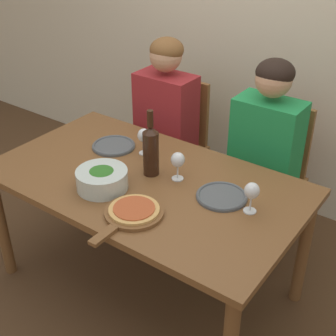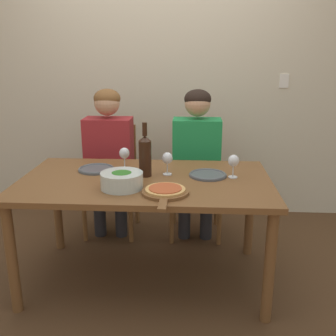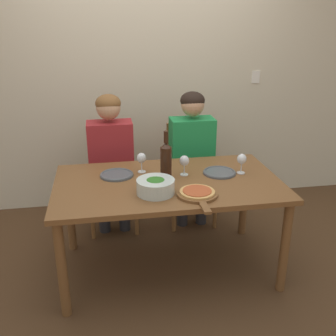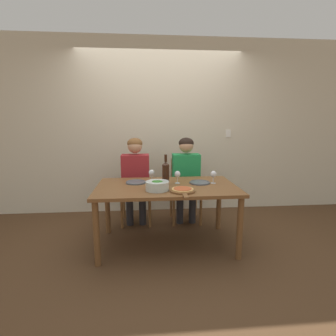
# 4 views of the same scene
# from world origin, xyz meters

# --- Properties ---
(ground_plane) EXTENTS (40.00, 40.00, 0.00)m
(ground_plane) POSITION_xyz_m (0.00, 0.00, 0.00)
(ground_plane) COLOR #4C331E
(back_wall) EXTENTS (10.00, 0.06, 2.70)m
(back_wall) POSITION_xyz_m (0.00, 1.27, 1.35)
(back_wall) COLOR beige
(back_wall) RESTS_ON ground
(dining_table) EXTENTS (1.60, 0.91, 0.72)m
(dining_table) POSITION_xyz_m (0.00, 0.00, 0.64)
(dining_table) COLOR brown
(dining_table) RESTS_ON ground
(chair_left) EXTENTS (0.42, 0.42, 0.90)m
(chair_left) POSITION_xyz_m (-0.38, 0.79, 0.49)
(chair_left) COLOR brown
(chair_left) RESTS_ON ground
(chair_right) EXTENTS (0.42, 0.42, 0.90)m
(chair_right) POSITION_xyz_m (0.33, 0.79, 0.49)
(chair_right) COLOR brown
(chair_right) RESTS_ON ground
(person_woman) EXTENTS (0.47, 0.51, 1.22)m
(person_woman) POSITION_xyz_m (-0.38, 0.68, 0.74)
(person_woman) COLOR #28282D
(person_woman) RESTS_ON ground
(person_man) EXTENTS (0.47, 0.51, 1.22)m
(person_man) POSITION_xyz_m (0.33, 0.68, 0.74)
(person_man) COLOR #28282D
(person_man) RESTS_ON ground
(wine_bottle) EXTENTS (0.08, 0.08, 0.35)m
(wine_bottle) POSITION_xyz_m (-0.01, 0.06, 0.86)
(wine_bottle) COLOR black
(wine_bottle) RESTS_ON dining_table
(broccoli_bowl) EXTENTS (0.25, 0.25, 0.11)m
(broccoli_bowl) POSITION_xyz_m (-0.12, -0.19, 0.77)
(broccoli_bowl) COLOR silver
(broccoli_bowl) RESTS_ON dining_table
(dinner_plate_left) EXTENTS (0.24, 0.24, 0.02)m
(dinner_plate_left) POSITION_xyz_m (-0.35, 0.16, 0.73)
(dinner_plate_left) COLOR #4C5156
(dinner_plate_left) RESTS_ON dining_table
(dinner_plate_right) EXTENTS (0.24, 0.24, 0.02)m
(dinner_plate_right) POSITION_xyz_m (0.40, 0.08, 0.73)
(dinner_plate_right) COLOR #4C5156
(dinner_plate_right) RESTS_ON dining_table
(pizza_on_board) EXTENTS (0.27, 0.41, 0.04)m
(pizza_on_board) POSITION_xyz_m (0.15, -0.27, 0.74)
(pizza_on_board) COLOR brown
(pizza_on_board) RESTS_ON dining_table
(wine_glass_left) EXTENTS (0.07, 0.07, 0.15)m
(wine_glass_left) POSITION_xyz_m (-0.17, 0.20, 0.83)
(wine_glass_left) COLOR silver
(wine_glass_left) RESTS_ON dining_table
(wine_glass_right) EXTENTS (0.07, 0.07, 0.15)m
(wine_glass_right) POSITION_xyz_m (0.56, 0.06, 0.83)
(wine_glass_right) COLOR silver
(wine_glass_right) RESTS_ON dining_table
(wine_glass_centre) EXTENTS (0.07, 0.07, 0.15)m
(wine_glass_centre) POSITION_xyz_m (0.14, 0.09, 0.83)
(wine_glass_centre) COLOR silver
(wine_glass_centre) RESTS_ON dining_table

